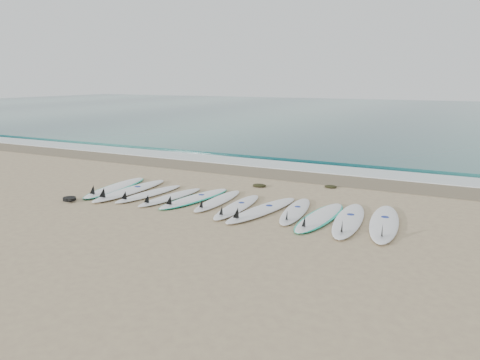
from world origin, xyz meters
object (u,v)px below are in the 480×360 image
at_px(surfboard_11, 384,223).
at_px(leash_coil, 70,199).
at_px(surfboard_0, 115,187).
at_px(surfboard_6, 236,207).

height_order(surfboard_11, leash_coil, surfboard_11).
bearing_deg(surfboard_0, surfboard_11, -7.37).
height_order(surfboard_6, surfboard_11, surfboard_11).
xyz_separation_m(surfboard_6, surfboard_11, (3.36, 0.26, 0.01)).
bearing_deg(surfboard_11, surfboard_6, 176.66).
relative_size(surfboard_0, surfboard_11, 0.97).
bearing_deg(surfboard_6, leash_coil, -166.95).
bearing_deg(leash_coil, surfboard_0, 84.40).
bearing_deg(surfboard_11, leash_coil, -176.33).
bearing_deg(surfboard_6, surfboard_0, 172.82).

